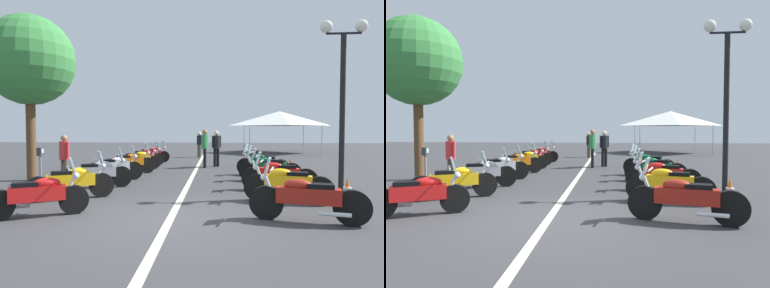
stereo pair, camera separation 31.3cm
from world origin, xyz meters
The scene contains 26 objects.
ground_plane centered at (0.00, 0.00, 0.00)m, with size 80.00×80.00×0.00m, color #38383A.
lane_centre_stripe centered at (6.60, 0.00, 0.00)m, with size 26.26×0.16×0.01m, color beige.
motorcycle_left_row_0 centered at (0.00, 2.66, 0.46)m, with size 1.09×1.82×1.19m.
motorcycle_left_row_1 centered at (1.72, 2.73, 0.47)m, with size 1.22×1.93×1.21m.
motorcycle_left_row_2 centered at (3.40, 2.67, 0.47)m, with size 1.00×1.99×1.21m.
motorcycle_left_row_3 centered at (4.94, 2.63, 0.47)m, with size 1.04×1.89×1.21m.
motorcycle_left_row_4 centered at (6.69, 2.56, 0.47)m, with size 1.18×1.98×1.21m.
motorcycle_left_row_5 centered at (8.19, 2.58, 0.45)m, with size 1.14×1.94×0.98m.
motorcycle_left_row_6 centered at (9.79, 2.64, 0.46)m, with size 1.13×1.94×1.20m.
motorcycle_left_row_7 centered at (11.49, 2.63, 0.46)m, with size 0.93×2.01×1.20m.
motorcycle_right_row_0 centered at (-0.01, -2.62, 0.48)m, with size 0.85×2.18×1.22m.
motorcycle_right_row_1 centered at (1.74, -2.61, 0.48)m, with size 0.84×2.10×1.23m.
motorcycle_right_row_2 centered at (3.32, -2.69, 0.48)m, with size 0.78×2.14×1.22m.
motorcycle_right_row_3 centered at (5.07, -2.69, 0.48)m, with size 0.87×2.07×1.22m.
motorcycle_right_row_4 centered at (6.55, -2.65, 0.47)m, with size 0.93×1.96×1.22m.
street_lamp_twin_globe centered at (2.72, -4.24, 3.20)m, with size 0.32×1.22×4.65m.
parking_meter centered at (2.19, 3.82, 0.90)m, with size 0.18×0.13×1.29m.
traffic_cone_0 centered at (6.88, -3.80, 0.29)m, with size 0.36×0.36×0.61m.
traffic_cone_1 centered at (1.85, -4.08, 0.29)m, with size 0.36×0.36×0.61m.
traffic_cone_2 centered at (6.91, -3.80, 0.29)m, with size 0.36×0.36×0.61m.
bystander_0 centered at (4.18, 4.08, 0.93)m, with size 0.35×0.44×1.60m.
bystander_1 centered at (9.68, -0.90, 1.01)m, with size 0.35×0.44×1.72m.
bystander_2 centered at (15.08, 0.20, 0.95)m, with size 0.44×0.35×1.63m.
bystander_3 centered at (9.15, -0.36, 1.06)m, with size 0.53×0.32×1.79m.
roadside_tree_0 centered at (4.76, 5.53, 4.14)m, with size 3.07×3.07×5.70m.
event_tent centered at (19.90, -5.73, 2.65)m, with size 5.52×5.52×3.20m.
Camera 1 is at (-6.50, -0.91, 1.76)m, focal length 31.47 mm.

